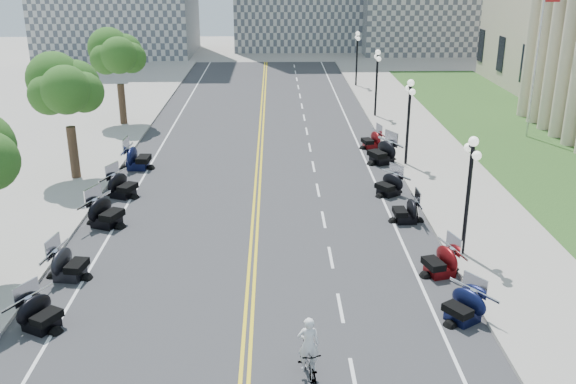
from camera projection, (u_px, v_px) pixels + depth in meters
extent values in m
plane|color=gray|center=(249.00, 309.00, 22.43)|extent=(160.00, 160.00, 0.00)
cube|color=#333335|center=(256.00, 205.00, 31.81)|extent=(16.00, 90.00, 0.01)
cube|color=yellow|center=(254.00, 204.00, 31.80)|extent=(0.12, 90.00, 0.00)
cube|color=yellow|center=(259.00, 204.00, 31.81)|extent=(0.12, 90.00, 0.00)
cube|color=white|center=(385.00, 203.00, 31.94)|extent=(0.12, 90.00, 0.00)
cube|color=white|center=(127.00, 205.00, 31.67)|extent=(0.12, 90.00, 0.00)
cube|color=white|center=(354.00, 378.00, 18.75)|extent=(0.12, 2.00, 0.00)
cube|color=white|center=(340.00, 308.00, 22.50)|extent=(0.12, 2.00, 0.00)
cube|color=white|center=(331.00, 257.00, 26.25)|extent=(0.12, 2.00, 0.00)
cube|color=white|center=(324.00, 219.00, 30.00)|extent=(0.12, 2.00, 0.00)
cube|color=white|center=(318.00, 190.00, 33.74)|extent=(0.12, 2.00, 0.00)
cube|color=white|center=(313.00, 166.00, 37.49)|extent=(0.12, 2.00, 0.00)
cube|color=white|center=(310.00, 147.00, 41.24)|extent=(0.12, 2.00, 0.00)
cube|color=white|center=(307.00, 131.00, 44.99)|extent=(0.12, 2.00, 0.00)
cube|color=white|center=(304.00, 118.00, 48.74)|extent=(0.12, 2.00, 0.00)
cube|color=white|center=(302.00, 106.00, 52.49)|extent=(0.12, 2.00, 0.00)
cube|color=white|center=(300.00, 96.00, 56.24)|extent=(0.12, 2.00, 0.00)
cube|color=white|center=(298.00, 87.00, 59.99)|extent=(0.12, 2.00, 0.00)
cube|color=white|center=(297.00, 79.00, 63.74)|extent=(0.12, 2.00, 0.00)
cube|color=white|center=(295.00, 72.00, 67.49)|extent=(0.12, 2.00, 0.00)
cube|color=white|center=(294.00, 66.00, 71.24)|extent=(0.12, 2.00, 0.00)
cube|color=#9E9991|center=(466.00, 202.00, 32.00)|extent=(5.00, 90.00, 0.15)
cube|color=#9E9991|center=(43.00, 205.00, 31.57)|extent=(5.00, 90.00, 0.15)
cube|color=#356023|center=(542.00, 154.00, 39.65)|extent=(9.00, 60.00, 0.10)
imported|color=#A51414|center=(308.00, 363.00, 18.52)|extent=(0.88, 1.94, 1.12)
imported|color=silver|center=(309.00, 321.00, 18.02)|extent=(0.63, 0.41, 1.73)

